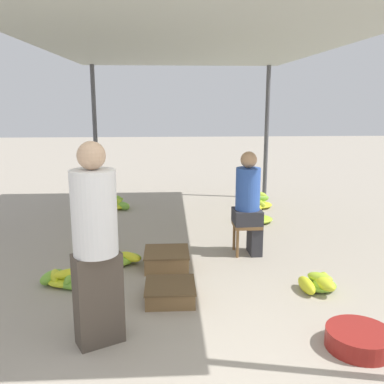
{
  "coord_description": "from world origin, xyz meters",
  "views": [
    {
      "loc": [
        -0.26,
        -2.17,
        1.91
      ],
      "look_at": [
        0.0,
        2.52,
        0.88
      ],
      "focal_mm": 40.0,
      "sensor_mm": 36.0,
      "label": 1
    }
  ],
  "objects_px": {
    "banana_pile_right_2": "(256,202)",
    "crate_near": "(170,292)",
    "vendor_foreground": "(96,243)",
    "banana_pile_left_0": "(116,203)",
    "vendor_seated": "(249,202)",
    "banana_pile_right_0": "(318,283)",
    "banana_pile_left_2": "(120,259)",
    "banana_pile_left_3": "(98,245)",
    "banana_pile_right_1": "(254,217)",
    "banana_pile_left_1": "(65,278)",
    "basin_black": "(359,339)",
    "stool": "(247,229)",
    "crate_mid": "(167,259)"
  },
  "relations": [
    {
      "from": "vendor_foreground",
      "to": "banana_pile_right_0",
      "type": "height_order",
      "value": "vendor_foreground"
    },
    {
      "from": "vendor_seated",
      "to": "basin_black",
      "type": "relative_size",
      "value": 2.5
    },
    {
      "from": "banana_pile_left_0",
      "to": "crate_near",
      "type": "distance_m",
      "value": 3.73
    },
    {
      "from": "vendor_seated",
      "to": "banana_pile_right_0",
      "type": "relative_size",
      "value": 2.71
    },
    {
      "from": "vendor_seated",
      "to": "banana_pile_left_3",
      "type": "distance_m",
      "value": 2.01
    },
    {
      "from": "vendor_seated",
      "to": "banana_pile_left_1",
      "type": "xyz_separation_m",
      "value": [
        -2.08,
        -0.82,
        -0.6
      ]
    },
    {
      "from": "banana_pile_right_0",
      "to": "banana_pile_right_1",
      "type": "distance_m",
      "value": 2.49
    },
    {
      "from": "banana_pile_left_0",
      "to": "banana_pile_left_1",
      "type": "relative_size",
      "value": 1.03
    },
    {
      "from": "vendor_seated",
      "to": "banana_pile_left_0",
      "type": "xyz_separation_m",
      "value": [
        -1.93,
        2.38,
        -0.58
      ]
    },
    {
      "from": "banana_pile_right_2",
      "to": "banana_pile_left_1",
      "type": "bearing_deg",
      "value": -130.27
    },
    {
      "from": "banana_pile_left_1",
      "to": "crate_near",
      "type": "relative_size",
      "value": 1.14
    },
    {
      "from": "banana_pile_left_0",
      "to": "banana_pile_left_3",
      "type": "bearing_deg",
      "value": -89.47
    },
    {
      "from": "banana_pile_right_0",
      "to": "crate_mid",
      "type": "relative_size",
      "value": 0.93
    },
    {
      "from": "banana_pile_left_0",
      "to": "banana_pile_right_1",
      "type": "relative_size",
      "value": 0.97
    },
    {
      "from": "stool",
      "to": "banana_pile_left_2",
      "type": "distance_m",
      "value": 1.6
    },
    {
      "from": "banana_pile_left_0",
      "to": "banana_pile_left_2",
      "type": "bearing_deg",
      "value": -82.37
    },
    {
      "from": "vendor_seated",
      "to": "banana_pile_left_2",
      "type": "xyz_separation_m",
      "value": [
        -1.57,
        -0.29,
        -0.6
      ]
    },
    {
      "from": "vendor_seated",
      "to": "banana_pile_left_0",
      "type": "distance_m",
      "value": 3.12
    },
    {
      "from": "banana_pile_left_2",
      "to": "banana_pile_left_3",
      "type": "xyz_separation_m",
      "value": [
        -0.34,
        0.52,
        -0.0
      ]
    },
    {
      "from": "stool",
      "to": "banana_pile_right_2",
      "type": "xyz_separation_m",
      "value": [
        0.6,
        2.32,
        -0.22
      ]
    },
    {
      "from": "stool",
      "to": "banana_pile_right_1",
      "type": "relative_size",
      "value": 0.67
    },
    {
      "from": "vendor_foreground",
      "to": "stool",
      "type": "relative_size",
      "value": 4.11
    },
    {
      "from": "stool",
      "to": "banana_pile_left_2",
      "type": "xyz_separation_m",
      "value": [
        -1.55,
        -0.29,
        -0.24
      ]
    },
    {
      "from": "stool",
      "to": "banana_pile_left_2",
      "type": "relative_size",
      "value": 0.82
    },
    {
      "from": "banana_pile_left_2",
      "to": "vendor_seated",
      "type": "bearing_deg",
      "value": 10.36
    },
    {
      "from": "banana_pile_left_3",
      "to": "basin_black",
      "type": "bearing_deg",
      "value": -44.78
    },
    {
      "from": "vendor_seated",
      "to": "basin_black",
      "type": "distance_m",
      "value": 2.27
    },
    {
      "from": "vendor_seated",
      "to": "banana_pile_right_1",
      "type": "height_order",
      "value": "vendor_seated"
    },
    {
      "from": "banana_pile_right_1",
      "to": "crate_mid",
      "type": "height_order",
      "value": "banana_pile_right_1"
    },
    {
      "from": "vendor_foreground",
      "to": "banana_pile_left_1",
      "type": "bearing_deg",
      "value": 115.59
    },
    {
      "from": "basin_black",
      "to": "banana_pile_left_3",
      "type": "relative_size",
      "value": 1.02
    },
    {
      "from": "vendor_seated",
      "to": "banana_pile_right_0",
      "type": "distance_m",
      "value": 1.35
    },
    {
      "from": "banana_pile_left_3",
      "to": "vendor_foreground",
      "type": "bearing_deg",
      "value": -80.64
    },
    {
      "from": "basin_black",
      "to": "banana_pile_right_0",
      "type": "xyz_separation_m",
      "value": [
        0.04,
        1.04,
        0.0
      ]
    },
    {
      "from": "crate_near",
      "to": "banana_pile_left_1",
      "type": "bearing_deg",
      "value": 159.47
    },
    {
      "from": "stool",
      "to": "banana_pile_right_0",
      "type": "distance_m",
      "value": 1.25
    },
    {
      "from": "banana_pile_left_2",
      "to": "banana_pile_left_3",
      "type": "distance_m",
      "value": 0.62
    },
    {
      "from": "crate_mid",
      "to": "crate_near",
      "type": "bearing_deg",
      "value": -87.6
    },
    {
      "from": "vendor_foreground",
      "to": "banana_pile_left_0",
      "type": "xyz_separation_m",
      "value": [
        -0.38,
        4.31,
        -0.75
      ]
    },
    {
      "from": "banana_pile_left_1",
      "to": "banana_pile_right_2",
      "type": "xyz_separation_m",
      "value": [
        2.66,
        3.15,
        0.03
      ]
    },
    {
      "from": "banana_pile_right_2",
      "to": "crate_mid",
      "type": "relative_size",
      "value": 1.13
    },
    {
      "from": "stool",
      "to": "crate_near",
      "type": "relative_size",
      "value": 0.81
    },
    {
      "from": "vendor_foreground",
      "to": "crate_mid",
      "type": "height_order",
      "value": "vendor_foreground"
    },
    {
      "from": "basin_black",
      "to": "crate_mid",
      "type": "relative_size",
      "value": 1.01
    },
    {
      "from": "vendor_seated",
      "to": "banana_pile_left_3",
      "type": "height_order",
      "value": "vendor_seated"
    },
    {
      "from": "banana_pile_left_2",
      "to": "vendor_foreground",
      "type": "bearing_deg",
      "value": -89.31
    },
    {
      "from": "vendor_seated",
      "to": "banana_pile_right_0",
      "type": "xyz_separation_m",
      "value": [
        0.52,
        -1.1,
        -0.59
      ]
    },
    {
      "from": "vendor_seated",
      "to": "banana_pile_right_2",
      "type": "height_order",
      "value": "vendor_seated"
    },
    {
      "from": "banana_pile_right_2",
      "to": "crate_near",
      "type": "height_order",
      "value": "banana_pile_right_2"
    },
    {
      "from": "banana_pile_right_2",
      "to": "crate_near",
      "type": "bearing_deg",
      "value": -113.81
    }
  ]
}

